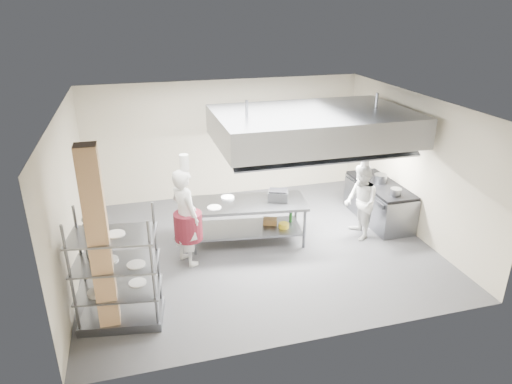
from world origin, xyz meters
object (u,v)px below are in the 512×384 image
object	(u,v)px
chef_line	(361,202)
pass_rack	(117,269)
stockpot	(380,179)
island	(248,222)
cooking_range	(379,203)
griddle	(278,196)
chef_plating	(99,263)
chef_head	(185,217)

from	to	relation	value
chef_line	pass_rack	bearing A→B (deg)	-64.80
stockpot	island	bearing A→B (deg)	-175.02
island	cooking_range	xyz separation A→B (m)	(3.20, 0.22, -0.04)
stockpot	griddle	bearing A→B (deg)	-172.51
island	chef_plating	distance (m)	3.37
pass_rack	stockpot	xyz separation A→B (m)	(5.81, 2.31, 0.05)
chef_head	chef_plating	xyz separation A→B (m)	(-1.52, -1.19, -0.05)
island	chef_plating	world-z (taller)	chef_plating
chef_head	griddle	distance (m)	2.04
pass_rack	chef_head	xyz separation A→B (m)	(1.24, 1.52, 0.02)
cooking_range	griddle	distance (m)	2.65
griddle	stockpot	bearing A→B (deg)	28.81
pass_rack	cooking_range	xyz separation A→B (m)	(5.80, 2.25, -0.53)
cooking_range	chef_plating	distance (m)	6.39
chef_head	griddle	xyz separation A→B (m)	(2.00, 0.44, 0.04)
chef_plating	cooking_range	bearing A→B (deg)	102.78
cooking_range	chef_plating	size ratio (longest dim) A/B	1.09
pass_rack	cooking_range	distance (m)	6.25
chef_line	griddle	size ratio (longest dim) A/B	4.00
griddle	stockpot	world-z (taller)	griddle
island	cooking_range	world-z (taller)	island
cooking_range	chef_line	bearing A→B (deg)	-141.83
chef_line	island	bearing A→B (deg)	-93.18
chef_line	griddle	distance (m)	1.77
pass_rack	chef_head	distance (m)	1.97
cooking_range	chef_line	world-z (taller)	chef_line
pass_rack	griddle	bearing A→B (deg)	40.18
cooking_range	stockpot	xyz separation A→B (m)	(0.01, 0.06, 0.58)
chef_line	griddle	world-z (taller)	chef_line
pass_rack	cooking_range	size ratio (longest dim) A/B	0.95
stockpot	chef_head	bearing A→B (deg)	-170.28
island	stockpot	distance (m)	3.27
island	pass_rack	world-z (taller)	pass_rack
chef_plating	griddle	distance (m)	3.88
island	chef_plating	size ratio (longest dim) A/B	1.31
island	chef_line	distance (m)	2.43
cooking_range	chef_head	world-z (taller)	chef_head
stockpot	chef_plating	bearing A→B (deg)	-162.06
island	chef_head	distance (m)	1.54
chef_head	chef_line	distance (m)	3.72
stockpot	chef_line	bearing A→B (deg)	-139.75
cooking_range	chef_head	xyz separation A→B (m)	(-4.56, -0.72, 0.55)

